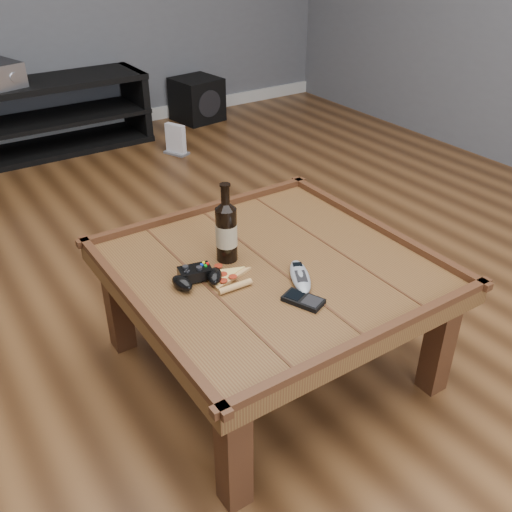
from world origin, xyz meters
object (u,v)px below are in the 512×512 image
game_controller (197,277)px  coffee_table (272,279)px  remote_control (300,276)px  smartphone (303,300)px  beer_bottle (226,230)px  subwoofer (197,99)px  pizza_slice (225,278)px  game_console (176,141)px  media_console (47,117)px

game_controller → coffee_table: bearing=2.0°
remote_control → smartphone: bearing=-95.1°
beer_bottle → game_controller: size_ratio=1.55×
subwoofer → smartphone: bearing=-120.3°
game_controller → pizza_slice: (0.08, -0.03, -0.02)m
coffee_table → subwoofer: (1.22, 2.80, -0.22)m
game_console → beer_bottle: bearing=-135.1°
coffee_table → pizza_slice: coffee_table is taller
coffee_table → smartphone: size_ratio=7.30×
smartphone → remote_control: remote_control is taller
subwoofer → media_console: bearing=174.6°
pizza_slice → game_console: 2.39m
remote_control → subwoofer: bearing=95.5°
smartphone → media_console: bearing=66.0°
media_console → pizza_slice: 2.75m
coffee_table → media_console: media_console is taller
pizza_slice → beer_bottle: bearing=57.5°
beer_bottle → pizza_slice: beer_bottle is taller
game_controller → media_console: bearing=96.1°
subwoofer → game_console: 0.79m
coffee_table → pizza_slice: bearing=176.5°
game_controller → pizza_slice: bearing=-10.4°
game_controller → pizza_slice: game_controller is taller
media_console → subwoofer: size_ratio=3.65×
coffee_table → smartphone: 0.24m
pizza_slice → remote_control: 0.25m
beer_bottle → coffee_table: bearing=-48.2°
game_controller → subwoofer: (1.48, 2.75, -0.30)m
coffee_table → game_console: coffee_table is taller
game_controller → subwoofer: 3.14m
pizza_slice → smartphone: size_ratio=1.52×
beer_bottle → game_console: beer_bottle is taller
pizza_slice → smartphone: bearing=-58.8°
smartphone → game_console: 2.57m
coffee_table → beer_bottle: (-0.11, 0.12, 0.17)m
pizza_slice → subwoofer: (1.40, 2.79, -0.29)m
media_console → smartphone: (-0.04, -2.98, 0.21)m
media_console → game_controller: bearing=-95.6°
smartphone → beer_bottle: bearing=76.9°
game_console → media_console: bearing=118.8°
media_console → remote_control: media_console is taller
media_console → beer_bottle: beer_bottle is taller
smartphone → subwoofer: 3.30m
media_console → remote_control: 2.89m
media_console → subwoofer: 1.22m
game_controller → game_console: game_controller is taller
smartphone → subwoofer: (1.26, 3.03, -0.29)m
game_controller → remote_control: bearing=-19.4°
beer_bottle → remote_control: 0.30m
game_controller → smartphone: game_controller is taller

